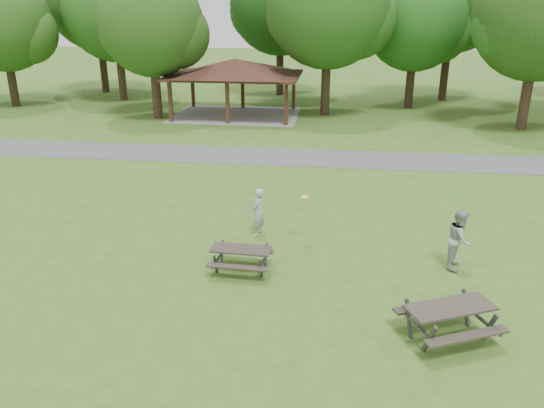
# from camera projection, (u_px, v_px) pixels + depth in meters

# --- Properties ---
(ground) EXTENTS (160.00, 160.00, 0.00)m
(ground) POSITION_uv_depth(u_px,v_px,m) (214.00, 305.00, 13.50)
(ground) COLOR #395F1B
(ground) RESTS_ON ground
(asphalt_path) EXTENTS (120.00, 3.20, 0.02)m
(asphalt_path) POSITION_uv_depth(u_px,v_px,m) (277.00, 157.00, 26.48)
(asphalt_path) COLOR #4B4B4D
(asphalt_path) RESTS_ON ground
(pavilion) EXTENTS (8.60, 7.01, 3.76)m
(pavilion) POSITION_uv_depth(u_px,v_px,m) (235.00, 69.00, 35.13)
(pavilion) COLOR #321E12
(pavilion) RESTS_ON ground
(tree_row_b) EXTENTS (7.14, 6.80, 9.28)m
(tree_row_b) POSITION_uv_depth(u_px,v_px,m) (4.00, 26.00, 37.59)
(tree_row_b) COLOR black
(tree_row_b) RESTS_ON ground
(tree_row_c) EXTENTS (8.19, 7.80, 10.67)m
(tree_row_c) POSITION_uv_depth(u_px,v_px,m) (117.00, 12.00, 39.71)
(tree_row_c) COLOR #2F2215
(tree_row_c) RESTS_ON ground
(tree_row_d) EXTENTS (6.93, 6.60, 9.27)m
(tree_row_d) POSITION_uv_depth(u_px,v_px,m) (153.00, 27.00, 33.37)
(tree_row_d) COLOR #312116
(tree_row_d) RESTS_ON ground
(tree_row_e) EXTENTS (8.40, 8.00, 11.02)m
(tree_row_e) POSITION_uv_depth(u_px,v_px,m) (330.00, 10.00, 34.04)
(tree_row_e) COLOR black
(tree_row_e) RESTS_ON ground
(tree_row_f) EXTENTS (7.35, 7.00, 9.55)m
(tree_row_f) POSITION_uv_depth(u_px,v_px,m) (417.00, 24.00, 36.92)
(tree_row_f) COLOR black
(tree_row_f) RESTS_ON ground
(tree_row_g) EXTENTS (7.77, 7.40, 10.25)m
(tree_row_g) POSITION_uv_depth(u_px,v_px,m) (541.00, 19.00, 30.02)
(tree_row_g) COLOR #321F16
(tree_row_g) RESTS_ON ground
(tree_deep_a) EXTENTS (8.40, 8.00, 11.38)m
(tree_deep_a) POSITION_uv_depth(u_px,v_px,m) (98.00, 4.00, 43.09)
(tree_deep_a) COLOR black
(tree_deep_a) RESTS_ON ground
(tree_deep_b) EXTENTS (8.40, 8.00, 11.13)m
(tree_deep_b) POSITION_uv_depth(u_px,v_px,m) (281.00, 7.00, 41.89)
(tree_deep_b) COLOR black
(tree_deep_b) RESTS_ON ground
(picnic_table_middle) EXTENTS (1.76, 1.44, 0.74)m
(picnic_table_middle) POSITION_uv_depth(u_px,v_px,m) (241.00, 254.00, 15.05)
(picnic_table_middle) COLOR #2F2722
(picnic_table_middle) RESTS_ON ground
(picnic_table_far) EXTENTS (2.49, 2.29, 0.87)m
(picnic_table_far) POSITION_uv_depth(u_px,v_px,m) (450.00, 314.00, 11.96)
(picnic_table_far) COLOR #312923
(picnic_table_far) RESTS_ON ground
(frisbee_in_flight) EXTENTS (0.33, 0.33, 0.02)m
(frisbee_in_flight) POSITION_uv_depth(u_px,v_px,m) (305.00, 197.00, 16.53)
(frisbee_in_flight) COLOR yellow
(frisbee_in_flight) RESTS_ON ground
(frisbee_thrower) EXTENTS (0.50, 0.65, 1.60)m
(frisbee_thrower) POSITION_uv_depth(u_px,v_px,m) (258.00, 212.00, 17.35)
(frisbee_thrower) COLOR #AAAAAC
(frisbee_thrower) RESTS_ON ground
(frisbee_catcher) EXTENTS (0.90, 1.03, 1.79)m
(frisbee_catcher) POSITION_uv_depth(u_px,v_px,m) (460.00, 239.00, 15.14)
(frisbee_catcher) COLOR #A09FA2
(frisbee_catcher) RESTS_ON ground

